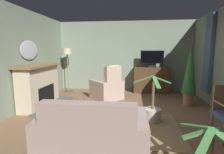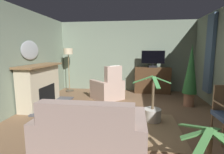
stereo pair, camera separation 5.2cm
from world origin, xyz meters
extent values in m
cube|color=brown|center=(0.00, 0.00, -0.02)|extent=(5.68, 6.79, 0.04)
cube|color=gray|center=(0.00, 3.15, 1.33)|extent=(5.68, 0.10, 2.66)
cube|color=gray|center=(-2.59, 0.00, 1.33)|extent=(0.10, 6.79, 2.66)
cube|color=slate|center=(2.48, 1.66, 1.46)|extent=(0.10, 0.44, 2.23)
cube|color=#8E704C|center=(0.13, -0.32, 0.01)|extent=(2.29, 1.65, 0.01)
cube|color=#4C4C51|center=(-1.88, 0.81, 0.02)|extent=(0.50, 1.74, 0.04)
cube|color=beige|center=(-2.29, 0.81, 0.56)|extent=(0.42, 1.54, 1.12)
cube|color=black|center=(-2.12, 0.81, 0.32)|extent=(0.10, 0.86, 0.52)
cube|color=olive|center=(-2.25, 0.81, 1.15)|extent=(0.54, 1.70, 0.05)
ellipsoid|color=#B2B7BF|center=(-2.51, 0.81, 1.57)|extent=(0.06, 0.83, 0.52)
cube|color=#352315|center=(1.00, 2.80, 0.03)|extent=(1.22, 0.39, 0.06)
cube|color=#4C331E|center=(1.00, 2.80, 0.47)|extent=(1.28, 0.45, 0.95)
sphere|color=tan|center=(0.77, 2.56, 0.52)|extent=(0.03, 0.03, 0.03)
sphere|color=tan|center=(1.23, 2.56, 0.52)|extent=(0.03, 0.03, 0.03)
cube|color=black|center=(1.00, 2.75, 0.98)|extent=(0.30, 0.20, 0.06)
cylinder|color=black|center=(1.00, 2.75, 1.05)|extent=(0.04, 0.04, 0.08)
cube|color=black|center=(1.00, 2.75, 1.32)|extent=(0.82, 0.05, 0.46)
cube|color=black|center=(1.00, 2.72, 1.32)|extent=(0.78, 0.01, 0.42)
cube|color=#422B19|center=(-0.42, -0.33, 0.40)|extent=(0.90, 0.59, 0.03)
cylinder|color=#422B19|center=(-0.04, -0.08, 0.19)|extent=(0.04, 0.04, 0.39)
cylinder|color=#422B19|center=(-0.81, -0.11, 0.19)|extent=(0.04, 0.04, 0.39)
cylinder|color=#422B19|center=(-0.02, -0.54, 0.19)|extent=(0.04, 0.04, 0.39)
cylinder|color=#422B19|center=(-0.79, -0.57, 0.19)|extent=(0.04, 0.04, 0.39)
cube|color=black|center=(-0.21, -0.26, 0.43)|extent=(0.16, 0.15, 0.02)
cube|color=#A3897F|center=(-0.23, -1.39, 0.22)|extent=(1.21, 0.91, 0.43)
cube|color=#A3897F|center=(-0.23, -1.74, 0.69)|extent=(1.21, 0.20, 0.50)
cube|color=#A3897F|center=(-0.91, -1.39, 0.33)|extent=(0.15, 0.91, 0.65)
cube|color=#A3897F|center=(0.45, -1.39, 0.33)|extent=(0.15, 0.91, 0.65)
cube|color=#B2A899|center=(0.03, -1.52, 0.55)|extent=(0.37, 0.16, 0.36)
cube|color=#BC9E8E|center=(-0.52, 1.77, 0.21)|extent=(0.99, 0.99, 0.41)
cube|color=#BC9E8E|center=(-0.29, 1.52, 0.75)|extent=(0.52, 0.51, 0.68)
cube|color=#BC9E8E|center=(-0.77, 1.53, 0.31)|extent=(0.69, 0.70, 0.61)
cube|color=#BC9E8E|center=(-0.28, 2.00, 0.31)|extent=(0.69, 0.70, 0.61)
cube|color=white|center=(-0.24, 1.47, 0.99)|extent=(0.27, 0.26, 0.24)
cylinder|color=#93704C|center=(1.81, -0.84, 0.21)|extent=(0.04, 0.04, 0.41)
cylinder|color=#93704C|center=(1.80, -0.44, 0.21)|extent=(0.04, 0.04, 0.41)
cylinder|color=#93704C|center=(1.79, -0.64, 0.67)|extent=(0.04, 0.37, 0.03)
cylinder|color=brown|center=(1.24, -1.72, 0.40)|extent=(0.06, 0.06, 0.34)
cube|color=#4C8E47|center=(1.35, -1.56, 0.61)|extent=(0.28, 0.36, 0.12)
cube|color=#4C8E47|center=(1.12, -1.50, 0.61)|extent=(0.29, 0.47, 0.17)
cube|color=#4C8E47|center=(1.07, -1.72, 0.61)|extent=(0.32, 0.09, 0.15)
cube|color=#4C8E47|center=(1.08, -1.92, 0.61)|extent=(0.36, 0.43, 0.19)
cylinder|color=beige|center=(0.77, 0.08, 0.14)|extent=(0.38, 0.38, 0.28)
cylinder|color=brown|center=(0.77, 0.08, 0.59)|extent=(0.06, 0.06, 0.61)
cube|color=#3D7F42|center=(0.95, 0.08, 0.93)|extent=(0.36, 0.09, 0.15)
cube|color=#3D7F42|center=(0.76, 0.24, 0.93)|extent=(0.10, 0.32, 0.07)
cube|color=#3D7F42|center=(0.54, 0.10, 0.93)|extent=(0.44, 0.12, 0.19)
cube|color=#3D7F42|center=(0.79, -0.19, 0.93)|extent=(0.12, 0.54, 0.16)
cylinder|color=#99664C|center=(1.89, 1.31, 0.19)|extent=(0.28, 0.28, 0.37)
cone|color=#2D6B33|center=(1.89, 1.31, 1.05)|extent=(0.39, 0.39, 1.35)
ellipsoid|color=#937A5B|center=(-1.03, 0.46, 0.09)|extent=(0.36, 0.36, 0.18)
sphere|color=#937A5B|center=(-1.18, 0.61, 0.12)|extent=(0.14, 0.14, 0.14)
cone|color=#937A5B|center=(-1.21, 0.58, 0.18)|extent=(0.04, 0.04, 0.04)
cone|color=#937A5B|center=(-1.16, 0.63, 0.18)|extent=(0.04, 0.04, 0.04)
cylinder|color=#937A5B|center=(-0.87, 0.25, 0.05)|extent=(0.19, 0.18, 0.05)
cylinder|color=#4C4233|center=(-2.12, 2.58, 0.02)|extent=(0.30, 0.30, 0.04)
cylinder|color=olive|center=(-2.12, 2.58, 0.71)|extent=(0.03, 0.03, 1.41)
cylinder|color=beige|center=(-2.12, 2.58, 1.52)|extent=(0.33, 0.33, 0.22)
camera|label=1|loc=(0.32, -3.73, 1.57)|focal=28.12mm
camera|label=2|loc=(0.37, -3.73, 1.57)|focal=28.12mm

